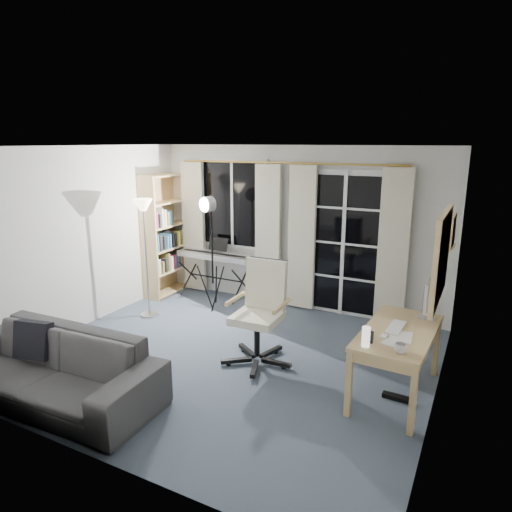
{
  "coord_description": "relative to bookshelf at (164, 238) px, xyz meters",
  "views": [
    {
      "loc": [
        2.52,
        -4.19,
        2.46
      ],
      "look_at": [
        0.18,
        0.35,
        1.16
      ],
      "focal_mm": 32.0,
      "sensor_mm": 36.0,
      "label": 1
    }
  ],
  "objects": [
    {
      "name": "keyboard_piano",
      "position": [
        0.89,
        0.13,
        -0.24
      ],
      "size": [
        1.26,
        0.62,
        0.91
      ],
      "rotation": [
        0.0,
        0.0,
        -0.01
      ],
      "color": "black",
      "rests_on": "floor"
    },
    {
      "name": "torchiere_lamp",
      "position": [
        0.44,
        -0.96,
        0.43
      ],
      "size": [
        0.33,
        0.33,
        1.69
      ],
      "rotation": [
        0.0,
        0.0,
        -0.29
      ],
      "color": "#B2B2B7",
      "rests_on": "floor"
    },
    {
      "name": "studio_light",
      "position": [
        1.08,
        -0.31,
        0.45
      ],
      "size": [
        0.39,
        0.4,
        1.73
      ],
      "rotation": [
        0.0,
        0.0,
        -0.39
      ],
      "color": "black",
      "rests_on": "floor"
    },
    {
      "name": "framed_print",
      "position": [
        4.35,
        -1.02,
        0.67
      ],
      "size": [
        0.03,
        0.42,
        0.32
      ],
      "color": "tan",
      "rests_on": "floor"
    },
    {
      "name": "sofa",
      "position": [
        1.04,
        -3.12,
        -0.49
      ],
      "size": [
        2.26,
        0.74,
        0.87
      ],
      "rotation": [
        0.0,
        0.0,
        0.04
      ],
      "color": "#333235",
      "rests_on": "floor"
    },
    {
      "name": "curtains",
      "position": [
        1.99,
        0.31,
        0.17
      ],
      "size": [
        3.6,
        0.07,
        2.13
      ],
      "color": "gold",
      "rests_on": "floor"
    },
    {
      "name": "bookshelf",
      "position": [
        0.0,
        0.0,
        0.0
      ],
      "size": [
        0.32,
        0.91,
        1.96
      ],
      "rotation": [
        0.0,
        0.0,
        0.01
      ],
      "color": "tan",
      "rests_on": "floor"
    },
    {
      "name": "mug",
      "position": [
        4.1,
        -1.99,
        -0.19
      ],
      "size": [
        0.12,
        0.09,
        0.11
      ],
      "primitive_type": "imported",
      "rotation": [
        0.0,
        0.0,
        -0.05
      ],
      "color": "silver",
      "rests_on": "desk"
    },
    {
      "name": "wall_shelf",
      "position": [
        4.28,
        -0.52,
        0.48
      ],
      "size": [
        0.16,
        0.3,
        0.18
      ],
      "color": "tan",
      "rests_on": "floor"
    },
    {
      "name": "french_door",
      "position": [
        2.87,
        0.4,
        0.1
      ],
      "size": [
        1.32,
        0.09,
        2.11
      ],
      "color": "white",
      "rests_on": "floor"
    },
    {
      "name": "office_chair",
      "position": [
        2.48,
        -1.41,
        -0.25
      ],
      "size": [
        0.77,
        0.81,
        1.16
      ],
      "rotation": [
        0.0,
        0.0,
        0.03
      ],
      "color": "black",
      "rests_on": "floor"
    },
    {
      "name": "floor",
      "position": [
        2.12,
        -1.57,
        -0.94
      ],
      "size": [
        4.5,
        4.0,
        0.02
      ],
      "primitive_type": "cube",
      "color": "#3E4C5A",
      "rests_on": "ground"
    },
    {
      "name": "desk",
      "position": [
        4.0,
        -1.49,
        -0.33
      ],
      "size": [
        0.7,
        1.3,
        0.68
      ],
      "rotation": [
        0.0,
        0.0,
        -0.05
      ],
      "color": "tan",
      "rests_on": "floor"
    },
    {
      "name": "monitor",
      "position": [
        4.2,
        -1.04,
        0.01
      ],
      "size": [
        0.17,
        0.49,
        0.43
      ],
      "rotation": [
        0.0,
        0.0,
        -0.05
      ],
      "color": "silver",
      "rests_on": "desk"
    },
    {
      "name": "window",
      "position": [
        1.07,
        0.4,
        0.57
      ],
      "size": [
        1.2,
        0.08,
        1.4
      ],
      "color": "white",
      "rests_on": "floor"
    },
    {
      "name": "desk_clutter",
      "position": [
        3.94,
        -1.71,
        -0.39
      ],
      "size": [
        0.42,
        0.77,
        0.86
      ],
      "rotation": [
        0.0,
        0.0,
        -0.05
      ],
      "color": "white",
      "rests_on": "desk"
    },
    {
      "name": "wall_mirror",
      "position": [
        4.35,
        -1.92,
        0.62
      ],
      "size": [
        0.04,
        0.94,
        0.74
      ],
      "color": "tan",
      "rests_on": "floor"
    }
  ]
}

